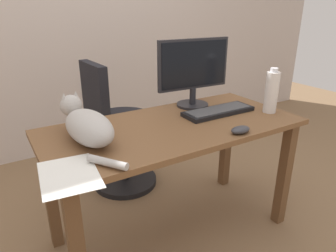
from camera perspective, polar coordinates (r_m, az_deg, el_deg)
name	(u,v)px	position (r m, az deg, el deg)	size (l,w,h in m)	color
ground_plane	(173,231)	(2.01, 0.96, -18.94)	(8.00, 8.00, 0.00)	#846647
back_wall	(80,6)	(2.94, -16.13, 20.63)	(6.00, 0.04, 2.60)	beige
desk	(174,143)	(1.69, 1.09, -3.17)	(1.39, 0.65, 0.71)	brown
office_chair	(117,135)	(2.27, -9.55, -1.64)	(0.48, 0.48, 0.96)	black
monitor	(194,70)	(1.90, 4.78, 10.28)	(0.48, 0.20, 0.42)	#232328
keyboard	(218,111)	(1.83, 9.36, 2.76)	(0.44, 0.15, 0.03)	black
cat	(87,125)	(1.46, -14.87, 0.23)	(0.21, 0.61, 0.20)	#B2ADA8
computer_mouse	(240,130)	(1.57, 13.34, -0.68)	(0.11, 0.06, 0.04)	#333338
paper_sheet	(69,174)	(1.23, -17.94, -8.58)	(0.21, 0.30, 0.00)	white
water_bottle	(271,92)	(1.90, 18.70, 6.04)	(0.08, 0.08, 0.26)	silver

